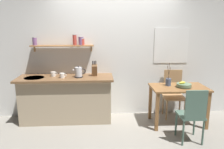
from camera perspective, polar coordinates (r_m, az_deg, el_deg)
The scene contains 13 objects.
ground_plane at distance 4.26m, azimuth 1.60°, elevation -13.31°, with size 14.00×14.00×0.00m, color gray.
back_wall at distance 4.52m, azimuth 3.56°, elevation 6.13°, with size 6.80×0.11×2.70m.
kitchen_counter at distance 4.41m, azimuth -11.89°, elevation -6.22°, with size 1.83×0.63×0.90m.
wall_shelf at distance 4.36m, azimuth -12.07°, elevation 8.01°, with size 1.22×0.20×0.34m.
dining_table at distance 4.30m, azimuth 17.07°, elevation -4.75°, with size 1.04×0.62×0.75m.
dining_chair_near at distance 3.73m, azimuth 20.39°, elevation -9.56°, with size 0.39×0.41×0.92m.
dining_chair_far at distance 4.70m, azimuth 15.83°, elevation -4.35°, with size 0.45×0.42×0.97m.
fruit_bowl at distance 4.25m, azimuth 18.37°, elevation -2.64°, with size 0.27×0.27×0.11m.
twig_vase at distance 4.27m, azimuth 14.59°, elevation -1.86°, with size 0.10×0.10×0.44m.
electric_kettle at distance 4.17m, azimuth -8.76°, elevation 0.56°, with size 0.24×0.16×0.22m.
knife_block at distance 4.27m, azimuth -4.64°, elevation 1.24°, with size 0.11×0.17×0.30m.
coffee_mug_by_sink at distance 4.38m, azimuth -15.20°, elevation 0.12°, with size 0.13×0.09×0.09m.
coffee_mug_spare at distance 4.20m, azimuth -12.98°, elevation -0.23°, with size 0.13×0.09×0.09m.
Camera 1 is at (-0.35, -3.81, 1.87)m, focal length 34.73 mm.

